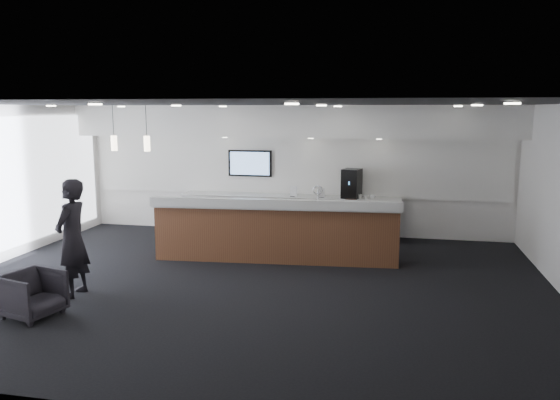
% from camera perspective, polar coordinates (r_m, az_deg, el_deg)
% --- Properties ---
extents(ground, '(10.00, 10.00, 0.00)m').
position_cam_1_polar(ground, '(9.32, -3.30, -8.77)').
color(ground, black).
rests_on(ground, ground).
extents(ceiling, '(10.00, 8.00, 0.02)m').
position_cam_1_polar(ceiling, '(8.85, -3.49, 10.02)').
color(ceiling, black).
rests_on(ceiling, back_wall).
extents(back_wall, '(10.00, 0.02, 3.00)m').
position_cam_1_polar(back_wall, '(12.83, 1.29, 3.14)').
color(back_wall, white).
rests_on(back_wall, ground).
extents(soffit_bulkhead, '(10.00, 0.90, 0.70)m').
position_cam_1_polar(soffit_bulkhead, '(12.31, 0.92, 8.24)').
color(soffit_bulkhead, white).
rests_on(soffit_bulkhead, back_wall).
extents(alcove_panel, '(9.80, 0.06, 1.40)m').
position_cam_1_polar(alcove_panel, '(12.79, 1.27, 3.57)').
color(alcove_panel, white).
rests_on(alcove_panel, back_wall).
extents(back_credenza, '(5.06, 0.66, 0.95)m').
position_cam_1_polar(back_credenza, '(12.64, 0.97, -1.65)').
color(back_credenza, gray).
rests_on(back_credenza, ground).
extents(wall_tv, '(1.05, 0.08, 0.62)m').
position_cam_1_polar(wall_tv, '(12.94, -3.15, 3.85)').
color(wall_tv, black).
rests_on(wall_tv, back_wall).
extents(pendant_left, '(0.12, 0.12, 0.30)m').
position_cam_1_polar(pendant_left, '(10.49, -15.08, 5.52)').
color(pendant_left, '#FEEAC6').
rests_on(pendant_left, ceiling).
extents(pendant_right, '(0.12, 0.12, 0.30)m').
position_cam_1_polar(pendant_right, '(10.82, -18.41, 5.47)').
color(pendant_right, '#FEEAC6').
rests_on(pendant_right, ceiling).
extents(ceiling_can_lights, '(7.00, 5.00, 0.02)m').
position_cam_1_polar(ceiling_can_lights, '(8.85, -3.49, 9.82)').
color(ceiling_can_lights, white).
rests_on(ceiling_can_lights, ceiling).
extents(service_counter, '(4.79, 1.16, 1.49)m').
position_cam_1_polar(service_counter, '(10.60, -0.42, -3.26)').
color(service_counter, brown).
rests_on(service_counter, ground).
extents(coffee_machine, '(0.46, 0.54, 0.65)m').
position_cam_1_polar(coffee_machine, '(12.29, 7.50, 1.72)').
color(coffee_machine, black).
rests_on(coffee_machine, back_credenza).
extents(info_sign_left, '(0.17, 0.06, 0.24)m').
position_cam_1_polar(info_sign_left, '(12.39, 1.42, 0.91)').
color(info_sign_left, silver).
rests_on(info_sign_left, back_credenza).
extents(info_sign_right, '(0.16, 0.06, 0.21)m').
position_cam_1_polar(info_sign_right, '(12.29, 4.32, 0.74)').
color(info_sign_right, silver).
rests_on(info_sign_right, back_credenza).
extents(armchair, '(0.88, 0.86, 0.66)m').
position_cam_1_polar(armchair, '(8.56, -24.44, -8.97)').
color(armchair, black).
rests_on(armchair, ground).
extents(lounge_guest, '(0.46, 0.68, 1.86)m').
position_cam_1_polar(lounge_guest, '(9.12, -20.90, -3.73)').
color(lounge_guest, black).
rests_on(lounge_guest, ground).
extents(cup_0, '(0.10, 0.10, 0.10)m').
position_cam_1_polar(cup_0, '(12.24, 9.66, 0.33)').
color(cup_0, white).
rests_on(cup_0, back_credenza).
extents(cup_1, '(0.15, 0.15, 0.10)m').
position_cam_1_polar(cup_1, '(12.24, 9.01, 0.35)').
color(cup_1, white).
rests_on(cup_1, back_credenza).
extents(cup_2, '(0.13, 0.13, 0.10)m').
position_cam_1_polar(cup_2, '(12.25, 8.35, 0.37)').
color(cup_2, white).
rests_on(cup_2, back_credenza).
extents(cup_3, '(0.13, 0.13, 0.10)m').
position_cam_1_polar(cup_3, '(12.26, 7.70, 0.40)').
color(cup_3, white).
rests_on(cup_3, back_credenza).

